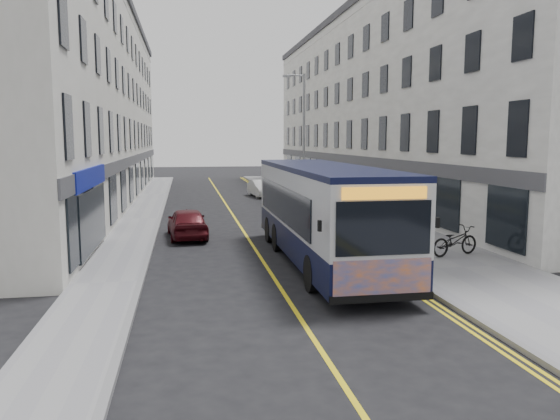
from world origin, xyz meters
name	(u,v)px	position (x,y,z in m)	size (l,w,h in m)	color
ground	(268,270)	(0.00, 0.00, 0.00)	(140.00, 140.00, 0.00)	black
pavement_east	(346,214)	(6.25, 12.00, 0.06)	(4.50, 64.00, 0.12)	gray
pavement_west	(140,219)	(-5.00, 12.00, 0.06)	(2.00, 64.00, 0.12)	gray
kerb_east	(307,215)	(4.00, 12.00, 0.07)	(0.18, 64.00, 0.13)	slate
kerb_west	(160,219)	(-4.00, 12.00, 0.07)	(0.18, 64.00, 0.13)	slate
road_centre_line	(235,218)	(0.00, 12.00, 0.00)	(0.12, 64.00, 0.01)	yellow
road_dbl_yellow_inner	(299,217)	(3.55, 12.00, 0.00)	(0.10, 64.00, 0.01)	yellow
road_dbl_yellow_outer	(302,216)	(3.75, 12.00, 0.00)	(0.10, 64.00, 0.01)	yellow
terrace_east	(381,108)	(11.50, 21.00, 6.50)	(6.00, 46.00, 13.00)	white
terrace_west	(86,105)	(-9.00, 21.00, 6.50)	(6.00, 46.00, 13.00)	silver
streetlamp	(303,137)	(4.17, 14.00, 4.38)	(1.32, 0.18, 8.00)	gray
city_bus	(323,210)	(1.99, 0.65, 1.84)	(2.70, 11.59, 3.37)	black
bicycle	(455,241)	(6.82, 0.48, 0.65)	(0.71, 2.03, 1.06)	black
pedestrian_near	(336,196)	(5.97, 13.08, 1.00)	(0.64, 0.42, 1.75)	brown
pedestrian_far	(314,191)	(5.69, 17.24, 0.89)	(0.75, 0.59, 1.55)	black
car_white	(261,188)	(2.97, 22.88, 0.63)	(1.33, 3.81, 1.26)	silver
car_maroon	(187,223)	(-2.58, 6.38, 0.67)	(1.57, 3.91, 1.33)	#470B11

